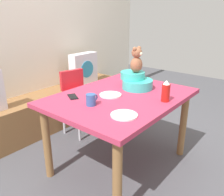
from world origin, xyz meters
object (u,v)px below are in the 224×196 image
at_px(dining_table, 120,105).
at_px(infant_seat_teal, 136,81).
at_px(dinner_plate_near, 110,95).
at_px(highchair, 78,94).
at_px(teddy_bear, 137,60).
at_px(pillow_floral_right, 84,68).
at_px(cell_phone, 73,97).
at_px(ketchup_bottle, 166,91).
at_px(coffee_mug, 91,100).
at_px(dinner_plate_far, 124,115).

bearing_deg(dining_table, infant_seat_teal, 3.07).
height_order(infant_seat_teal, dinner_plate_near, infant_seat_teal).
xyz_separation_m(highchair, teddy_bear, (0.06, -0.79, 0.50)).
distance_m(pillow_floral_right, infant_seat_teal, 1.30).
bearing_deg(pillow_floral_right, teddy_bear, -110.71).
bearing_deg(pillow_floral_right, cell_phone, -138.29).
xyz_separation_m(teddy_bear, cell_phone, (-0.57, 0.29, -0.27)).
distance_m(dining_table, infant_seat_teal, 0.32).
bearing_deg(infant_seat_teal, pillow_floral_right, 69.28).
bearing_deg(dinner_plate_near, cell_phone, 136.13).
distance_m(infant_seat_teal, ketchup_bottle, 0.43).
height_order(highchair, infant_seat_teal, infant_seat_teal).
height_order(pillow_floral_right, cell_phone, pillow_floral_right).
relative_size(infant_seat_teal, ketchup_bottle, 1.78).
height_order(dinner_plate_near, cell_phone, dinner_plate_near).
bearing_deg(coffee_mug, ketchup_bottle, -42.57).
bearing_deg(teddy_bear, highchair, 94.28).
distance_m(ketchup_bottle, coffee_mug, 0.63).
bearing_deg(coffee_mug, infant_seat_teal, -2.38).
xyz_separation_m(infant_seat_teal, dinner_plate_far, (-0.61, -0.31, -0.07)).
xyz_separation_m(infant_seat_teal, dinner_plate_near, (-0.33, 0.05, -0.07)).
relative_size(dinner_plate_near, cell_phone, 1.39).
distance_m(highchair, cell_phone, 0.75).
bearing_deg(highchair, cell_phone, -135.72).
relative_size(coffee_mug, dinner_plate_near, 0.60).
relative_size(pillow_floral_right, teddy_bear, 1.76).
relative_size(teddy_bear, ketchup_bottle, 1.35).
height_order(teddy_bear, ketchup_bottle, teddy_bear).
bearing_deg(teddy_bear, cell_phone, 153.38).
bearing_deg(dining_table, cell_phone, 135.54).
bearing_deg(infant_seat_teal, ketchup_bottle, -110.21).
xyz_separation_m(ketchup_bottle, cell_phone, (-0.43, 0.69, -0.08)).
relative_size(pillow_floral_right, dinner_plate_near, 2.20).
relative_size(infant_seat_teal, dinner_plate_far, 1.65).
bearing_deg(highchair, pillow_floral_right, 38.92).
bearing_deg(teddy_bear, dinner_plate_far, -153.31).
bearing_deg(cell_phone, teddy_bear, -177.83).
bearing_deg(dining_table, ketchup_bottle, -72.69).
height_order(infant_seat_teal, dinner_plate_far, infant_seat_teal).
bearing_deg(infant_seat_teal, coffee_mug, 177.62).
distance_m(infant_seat_teal, dinner_plate_near, 0.34).
bearing_deg(ketchup_bottle, coffee_mug, 137.43).
bearing_deg(infant_seat_teal, dinner_plate_near, 170.99).
height_order(dining_table, cell_phone, cell_phone).
distance_m(dinner_plate_near, dinner_plate_far, 0.45).
xyz_separation_m(dining_table, infant_seat_teal, (0.27, 0.01, 0.17)).
height_order(highchair, dinner_plate_near, highchair).
height_order(infant_seat_teal, cell_phone, infant_seat_teal).
xyz_separation_m(highchair, dinner_plate_near, (-0.27, -0.74, 0.22)).
xyz_separation_m(coffee_mug, dinner_plate_far, (0.00, -0.33, -0.04)).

